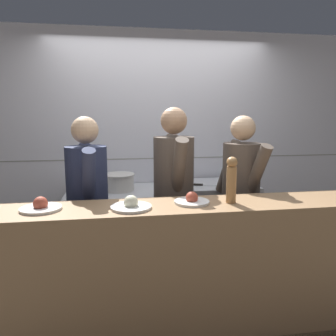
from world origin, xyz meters
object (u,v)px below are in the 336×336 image
(stock_pot, at_px, (119,182))
(chefs_knife, at_px, (207,185))
(plated_dish_main, at_px, (41,207))
(pepper_mill, at_px, (231,179))
(chef_head_cook, at_px, (88,205))
(chef_sous, at_px, (174,195))
(chef_line, at_px, (240,197))
(plated_dish_dessert, at_px, (192,200))
(oven_range, at_px, (116,230))
(plated_dish_appetiser, at_px, (131,205))

(stock_pot, bearing_deg, chefs_knife, -7.14)
(plated_dish_main, distance_m, pepper_mill, 1.31)
(plated_dish_main, height_order, pepper_mill, pepper_mill)
(chef_head_cook, relative_size, chef_sous, 0.96)
(pepper_mill, relative_size, chef_line, 0.20)
(chef_head_cook, bearing_deg, chefs_knife, 17.91)
(chefs_knife, xyz_separation_m, chef_head_cook, (-1.20, -0.61, 0.00))
(chef_sous, bearing_deg, plated_dish_dessert, -87.91)
(chef_head_cook, bearing_deg, oven_range, 63.78)
(stock_pot, bearing_deg, pepper_mill, -57.99)
(plated_dish_appetiser, relative_size, pepper_mill, 0.83)
(chefs_knife, distance_m, pepper_mill, 1.18)
(oven_range, bearing_deg, plated_dish_appetiser, -84.86)
(chef_sous, bearing_deg, plated_dish_appetiser, -124.07)
(chef_sous, bearing_deg, chef_line, -3.59)
(oven_range, relative_size, chef_sous, 0.58)
(oven_range, distance_m, chefs_knife, 1.09)
(plated_dish_appetiser, bearing_deg, pepper_mill, 2.66)
(stock_pot, xyz_separation_m, plated_dish_main, (-0.52, -1.23, 0.10))
(plated_dish_main, distance_m, chef_head_cook, 0.58)
(stock_pot, bearing_deg, oven_range, -162.65)
(stock_pot, height_order, chefs_knife, stock_pot)
(plated_dish_appetiser, height_order, plated_dish_dessert, plated_dish_appetiser)
(oven_range, bearing_deg, chef_head_cook, -106.97)
(chef_head_cook, height_order, chef_sous, chef_sous)
(oven_range, bearing_deg, plated_dish_dessert, -65.59)
(pepper_mill, height_order, chef_sous, chef_sous)
(plated_dish_main, height_order, plated_dish_appetiser, same)
(plated_dish_dessert, bearing_deg, stock_pot, 112.47)
(oven_range, relative_size, plated_dish_dessert, 4.00)
(plated_dish_main, relative_size, plated_dish_dessert, 1.08)
(chef_line, bearing_deg, stock_pot, 131.08)
(oven_range, relative_size, stock_pot, 3.02)
(stock_pot, xyz_separation_m, chef_head_cook, (-0.26, -0.73, -0.04))
(plated_dish_dessert, bearing_deg, oven_range, 114.41)
(pepper_mill, distance_m, chef_head_cook, 1.21)
(stock_pot, distance_m, plated_dish_dessert, 1.33)
(plated_dish_dessert, bearing_deg, chef_head_cook, 147.37)
(plated_dish_main, xyz_separation_m, plated_dish_dessert, (1.03, 0.00, -0.00))
(plated_dish_dessert, bearing_deg, pepper_mill, -6.43)
(plated_dish_dessert, xyz_separation_m, chef_head_cook, (-0.77, 0.49, -0.14))
(pepper_mill, distance_m, chef_line, 0.70)
(oven_range, height_order, chef_head_cook, chef_head_cook)
(plated_dish_appetiser, xyz_separation_m, plated_dish_dessert, (0.43, 0.06, -0.00))
(plated_dish_dessert, bearing_deg, chef_sous, 93.45)
(chef_line, bearing_deg, chef_sous, 161.25)
(stock_pot, xyz_separation_m, pepper_mill, (0.78, -1.25, 0.25))
(chef_head_cook, bearing_deg, chef_sous, -3.99)
(pepper_mill, bearing_deg, chef_sous, 117.85)
(plated_dish_main, relative_size, plated_dish_appetiser, 0.99)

